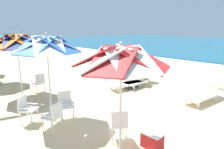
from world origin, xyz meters
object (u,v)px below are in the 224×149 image
plastic_chair_0 (118,123)px  beach_umbrella_2 (17,42)px  plastic_chair_2 (53,115)px  sun_lounger_2 (140,80)px  beach_umbrella_0 (121,59)px  beach_umbrella_1 (47,45)px  plastic_chair_3 (65,103)px  sun_lounger_3 (129,82)px  cooler_box (152,140)px  sun_lounger_1 (204,94)px  plastic_chair_4 (39,82)px  plastic_chair_1 (26,108)px

plastic_chair_0 → beach_umbrella_2: beach_umbrella_2 is taller
plastic_chair_2 → sun_lounger_2: (-1.30, 5.42, -0.22)m
beach_umbrella_0 → beach_umbrella_2: (-5.81, 0.19, 0.03)m
beach_umbrella_1 → plastic_chair_3: (0.22, 0.38, -1.83)m
sun_lounger_3 → cooler_box: size_ratio=4.45×
sun_lounger_1 → sun_lounger_3: 3.31m
beach_umbrella_0 → cooler_box: 2.23m
sun_lounger_1 → plastic_chair_4: bearing=-143.5°
beach_umbrella_0 → plastic_chair_0: beach_umbrella_0 is taller
beach_umbrella_0 → plastic_chair_3: 3.20m
sun_lounger_3 → cooler_box: 5.03m
plastic_chair_0 → plastic_chair_1: size_ratio=1.00×
plastic_chair_2 → plastic_chair_0: bearing=30.7°
sun_lounger_2 → sun_lounger_3: bearing=-94.7°
sun_lounger_3 → cooler_box: sun_lounger_3 is taller
beach_umbrella_0 → plastic_chair_0: 1.89m
plastic_chair_3 → sun_lounger_2: size_ratio=0.40×
sun_lounger_1 → cooler_box: (0.46, -4.14, -0.08)m
sun_lounger_3 → beach_umbrella_0: bearing=-51.2°
plastic_chair_4 → sun_lounger_3: bearing=55.8°
beach_umbrella_2 → plastic_chair_3: bearing=2.3°
plastic_chair_0 → sun_lounger_1: (0.31, 4.51, -0.22)m
plastic_chair_0 → plastic_chair_2: (-1.56, -0.93, 0.00)m
beach_umbrella_0 → cooler_box: size_ratio=5.18×
plastic_chair_0 → cooler_box: size_ratio=1.73×
beach_umbrella_1 → plastic_chair_2: (0.78, -0.35, -1.83)m
beach_umbrella_2 → beach_umbrella_0: bearing=-1.8°
plastic_chair_3 → sun_lounger_3: 4.07m
plastic_chair_0 → beach_umbrella_2: size_ratio=0.33×
plastic_chair_3 → plastic_chair_4: 3.15m
beach_umbrella_0 → cooler_box: (0.23, 0.88, -2.04)m
beach_umbrella_1 → sun_lounger_1: 6.09m
sun_lounger_2 → beach_umbrella_0: bearing=-55.7°
plastic_chair_2 → cooler_box: size_ratio=1.73×
plastic_chair_1 → plastic_chair_3: (0.52, 1.02, 0.00)m
beach_umbrella_2 → sun_lounger_2: 5.74m
plastic_chair_1 → plastic_chair_3: bearing=63.1°
plastic_chair_1 → plastic_chair_3: 1.15m
beach_umbrella_2 → cooler_box: size_ratio=5.32×
beach_umbrella_1 → plastic_chair_1: beach_umbrella_1 is taller
plastic_chair_2 → cooler_box: bearing=29.1°
cooler_box → beach_umbrella_2: bearing=-173.4°
plastic_chair_4 → sun_lounger_2: plastic_chair_4 is taller
beach_umbrella_0 → sun_lounger_2: 6.36m
beach_umbrella_0 → plastic_chair_4: beach_umbrella_0 is taller
plastic_chair_3 → beach_umbrella_2: (-3.15, -0.13, 1.77)m
beach_umbrella_0 → plastic_chair_4: bearing=170.9°
plastic_chair_0 → beach_umbrella_0: bearing=-42.9°
beach_umbrella_0 → sun_lounger_1: bearing=92.7°
plastic_chair_0 → sun_lounger_3: (-2.92, 3.80, -0.22)m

